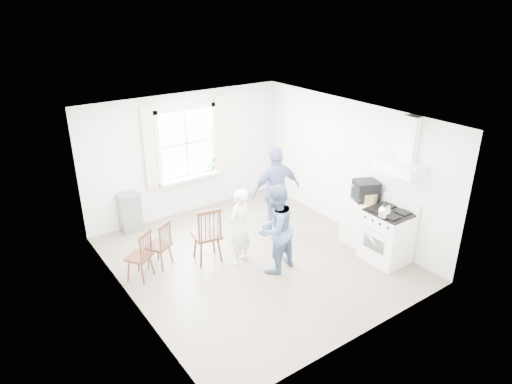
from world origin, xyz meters
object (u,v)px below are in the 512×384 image
Objects in this scene: low_cabinet at (360,221)px; person_left at (239,227)px; person_right at (276,191)px; gas_stove at (387,235)px; windsor_chair_c at (163,240)px; windsor_chair_b at (209,230)px; person_mid at (275,229)px; windsor_chair_a at (143,251)px; stereo_stack at (366,191)px.

person_left is at bearing 162.56° from low_cabinet.
person_right reaches higher than person_left.
windsor_chair_c is at bearing 148.28° from gas_stove.
windsor_chair_c is 1.33m from person_left.
windsor_chair_b is at bearing 159.26° from low_cabinet.
person_mid is (1.52, -1.18, 0.26)m from windsor_chair_c.
windsor_chair_a is 0.83× the size of windsor_chair_b.
gas_stove is at bearing 123.86° from person_left.
windsor_chair_c is at bearing 157.82° from stereo_stack.
low_cabinet is 2.89m from windsor_chair_b.
person_left reaches higher than windsor_chair_c.
gas_stove is 0.63× the size of person_right.
gas_stove is at bearing 124.22° from person_right.
person_right is at bearing -140.39° from person_mid.
person_left is 0.90× the size of person_mid.
gas_stove is 2.23m from person_right.
stereo_stack is at bearing -21.25° from windsor_chair_b.
gas_stove is 2.62m from person_left.
gas_stove reaches higher than windsor_chair_c.
gas_stove is at bearing -99.06° from stereo_stack.
low_cabinet is at bearing 139.18° from person_left.
gas_stove is 1.05× the size of windsor_chair_b.
person_right is (-0.96, 1.97, 0.40)m from gas_stove.
windsor_chair_a is 2.20m from person_mid.
gas_stove is 1.30× the size of windsor_chair_c.
stereo_stack is 0.38× the size of person_left.
windsor_chair_b is 0.76× the size of person_left.
windsor_chair_b is 0.53m from person_left.
windsor_chair_b is 1.24× the size of windsor_chair_c.
low_cabinet is 0.64m from stereo_stack.
person_mid reaches higher than low_cabinet.
windsor_chair_b is at bearing 158.75° from stereo_stack.
person_mid is at bearing -27.78° from windsor_chair_a.
stereo_stack reaches higher than windsor_chair_b.
windsor_chair_a is at bearing -40.73° from person_left.
person_right is at bearing 1.55° from windsor_chair_a.
windsor_chair_a is at bearing -39.96° from person_mid.
person_mid is at bearing -46.32° from windsor_chair_b.
person_mid is at bearing 173.47° from stereo_stack.
person_left is (-2.30, 0.75, -0.38)m from stereo_stack.
windsor_chair_a reaches higher than windsor_chair_c.
person_right is at bearing -178.83° from person_left.
person_right is (-1.03, 1.27, 0.44)m from low_cabinet.
person_left is at bearing 147.24° from gas_stove.
low_cabinet is at bearing 84.32° from gas_stove.
person_left reaches higher than windsor_chair_a.
windsor_chair_a is 1.15m from windsor_chair_b.
person_mid is 0.89× the size of person_right.
windsor_chair_a is 0.45m from windsor_chair_c.
stereo_stack is at bearing 80.94° from gas_stove.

